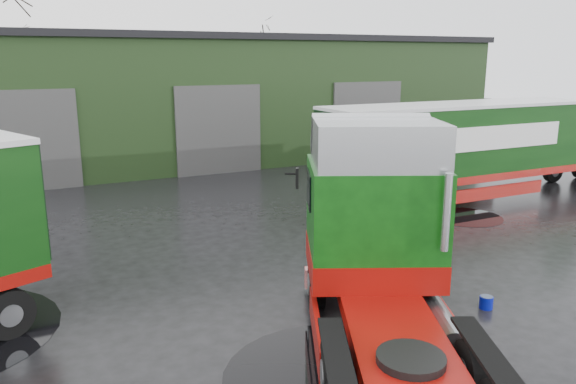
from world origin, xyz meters
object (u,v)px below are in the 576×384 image
(warehouse, at_px, (181,96))
(tree_back_a, at_px, (13,65))
(wash_bucket, at_px, (486,302))
(hero_tractor, at_px, (392,252))
(lorry_right, at_px, (460,154))
(tree_back_b, at_px, (248,77))

(warehouse, height_order, tree_back_a, tree_back_a)
(wash_bucket, bearing_deg, hero_tractor, -164.55)
(warehouse, xyz_separation_m, tree_back_a, (-8.00, 10.00, 1.59))
(lorry_right, bearing_deg, warehouse, -157.98)
(lorry_right, xyz_separation_m, tree_back_a, (-14.00, 25.00, 2.91))
(hero_tractor, relative_size, wash_bucket, 23.36)
(tree_back_a, distance_m, tree_back_b, 16.03)
(warehouse, xyz_separation_m, wash_bucket, (0.31, -22.11, -3.02))
(warehouse, distance_m, wash_bucket, 22.32)
(lorry_right, xyz_separation_m, tree_back_b, (2.00, 25.00, 1.91))
(warehouse, xyz_separation_m, lorry_right, (6.00, -15.00, -1.32))
(wash_bucket, relative_size, tree_back_b, 0.04)
(wash_bucket, bearing_deg, tree_back_a, 104.52)
(tree_back_b, bearing_deg, tree_back_a, 180.00)
(lorry_right, relative_size, tree_back_b, 1.87)
(warehouse, relative_size, lorry_right, 2.32)
(warehouse, relative_size, tree_back_a, 3.41)
(warehouse, relative_size, hero_tractor, 4.90)
(tree_back_a, bearing_deg, wash_bucket, -75.48)
(tree_back_a, xyz_separation_m, tree_back_b, (16.00, 0.00, -1.00))
(lorry_right, distance_m, tree_back_b, 25.15)
(wash_bucket, distance_m, tree_back_b, 33.22)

